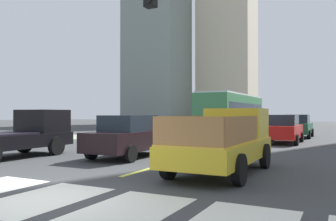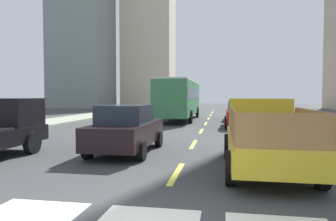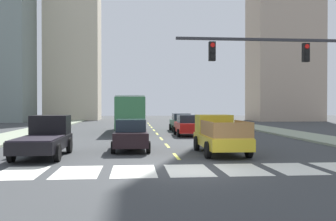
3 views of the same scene
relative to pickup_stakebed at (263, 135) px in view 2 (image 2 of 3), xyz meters
name	(u,v)px [view 2 (image 2 of 3)]	position (x,y,z in m)	size (l,w,h in m)	color
sidewalk_left	(56,121)	(-13.84, 12.87, -0.86)	(3.30, 110.00, 0.15)	gray
lane_dash_0	(177,173)	(-2.35, -1.13, -0.93)	(0.16, 2.40, 0.01)	#D3D445
lane_dash_1	(194,144)	(-2.35, 3.87, -0.93)	(0.16, 2.40, 0.01)	#D3D445
lane_dash_2	(201,131)	(-2.35, 8.87, -0.93)	(0.16, 2.40, 0.01)	#D3D445
lane_dash_3	(206,123)	(-2.35, 13.87, -0.93)	(0.16, 2.40, 0.01)	#D3D445
lane_dash_4	(209,119)	(-2.35, 18.87, -0.93)	(0.16, 2.40, 0.01)	#D3D445
lane_dash_5	(211,115)	(-2.35, 23.87, -0.93)	(0.16, 2.40, 0.01)	#D3D445
lane_dash_6	(212,113)	(-2.35, 28.87, -0.93)	(0.16, 2.40, 0.01)	#D3D445
lane_dash_7	(213,111)	(-2.35, 33.87, -0.93)	(0.16, 2.40, 0.01)	#D3D445
pickup_stakebed	(263,135)	(0.00, 0.00, 0.00)	(2.18, 5.20, 1.96)	gold
city_bus	(180,97)	(-4.70, 16.70, 1.02)	(2.72, 10.80, 3.32)	#377848
sedan_mid	(127,129)	(-4.57, 1.55, -0.08)	(2.02, 4.40, 1.72)	black
sedan_far	(239,110)	(0.20, 17.20, -0.08)	(2.02, 4.40, 1.72)	#144C30
sedan_near_right	(240,114)	(0.02, 11.43, -0.08)	(2.02, 4.40, 1.72)	red
block_mid_left	(82,41)	(-24.90, 41.08, 10.41)	(9.23, 8.45, 22.70)	gray
block_mid_right	(149,26)	(-14.78, 48.08, 14.22)	(9.01, 7.50, 30.31)	beige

